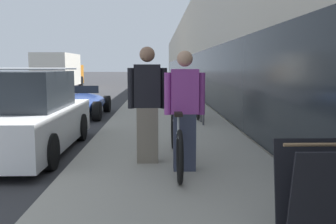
% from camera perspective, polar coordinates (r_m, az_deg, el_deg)
% --- Properties ---
extents(sidewalk_slab, '(3.32, 70.00, 0.15)m').
position_cam_1_polar(sidewalk_slab, '(24.72, -0.94, 3.29)').
color(sidewalk_slab, gray).
rests_on(sidewalk_slab, ground).
extents(storefront_facade, '(10.01, 70.00, 5.58)m').
position_cam_1_polar(storefront_facade, '(33.42, 10.59, 8.78)').
color(storefront_facade, beige).
rests_on(storefront_facade, ground).
extents(tandem_bicycle, '(0.52, 2.80, 0.90)m').
position_cam_1_polar(tandem_bicycle, '(5.86, 1.22, -4.19)').
color(tandem_bicycle, black).
rests_on(tandem_bicycle, sidewalk_slab).
extents(person_rider, '(0.59, 0.23, 1.74)m').
position_cam_1_polar(person_rider, '(5.43, 2.54, 0.17)').
color(person_rider, '#33384C').
rests_on(person_rider, sidewalk_slab).
extents(person_bystander, '(0.62, 0.24, 1.82)m').
position_cam_1_polar(person_bystander, '(5.89, -3.14, 1.10)').
color(person_bystander, '#756B5B').
rests_on(person_bystander, sidewalk_slab).
extents(bike_rack_hoop, '(0.05, 0.60, 0.84)m').
position_cam_1_polar(bike_rack_hoop, '(9.96, 5.25, 1.17)').
color(bike_rack_hoop, '#4C4C51').
rests_on(bike_rack_hoop, sidewalk_slab).
extents(cruiser_bike_nearest, '(0.52, 1.66, 0.84)m').
position_cam_1_polar(cruiser_bike_nearest, '(11.07, 4.33, 0.94)').
color(cruiser_bike_nearest, black).
rests_on(cruiser_bike_nearest, sidewalk_slab).
extents(sandwich_board_sign, '(0.56, 0.56, 0.90)m').
position_cam_1_polar(sandwich_board_sign, '(3.40, 21.51, -11.80)').
color(sandwich_board_sign, black).
rests_on(sandwich_board_sign, sidewalk_slab).
extents(parked_sedan_curbside, '(1.80, 4.10, 1.63)m').
position_cam_1_polar(parked_sedan_curbside, '(7.63, -20.92, -0.73)').
color(parked_sedan_curbside, white).
rests_on(parked_sedan_curbside, ground).
extents(vintage_roadster_curbside, '(1.77, 3.94, 1.00)m').
position_cam_1_polar(vintage_roadster_curbside, '(12.86, -13.39, 1.30)').
color(vintage_roadster_curbside, navy).
rests_on(vintage_roadster_curbside, ground).
extents(moving_truck, '(2.55, 6.82, 2.61)m').
position_cam_1_polar(moving_truck, '(29.91, -16.25, 6.06)').
color(moving_truck, orange).
rests_on(moving_truck, ground).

